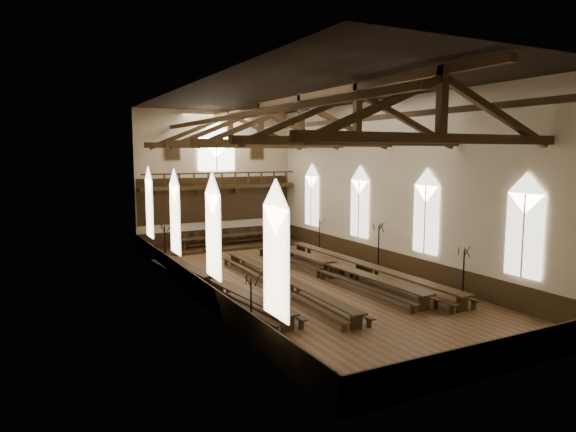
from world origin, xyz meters
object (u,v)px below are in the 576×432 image
Objects in this scene: candelabrum_left_far at (165,255)px; refectory_row_b at (282,280)px; dais at (231,246)px; candelabrum_left_near at (251,317)px; refectory_row_d at (364,267)px; candelabrum_right_mid at (378,255)px; high_table at (231,236)px; candelabrum_left_mid at (210,286)px; candelabrum_right_far at (319,241)px; refectory_row_a at (212,281)px; candelabrum_right_near at (463,282)px; refectory_row_c at (331,267)px.

refectory_row_b is at bearing -61.85° from candelabrum_left_far.
dais is 4.86× the size of candelabrum_left_near.
candelabrum_right_mid is (1.86, 1.13, 0.27)m from refectory_row_d.
dais is 1.41× the size of high_table.
refectory_row_d is 5.63× the size of candelabrum_left_mid.
dais is 4.17× the size of candelabrum_left_far.
candelabrum_left_far is (0.00, 12.89, 0.12)m from candelabrum_left_near.
dais is 6.59m from candelabrum_right_far.
refectory_row_d is at bearing -6.77° from refectory_row_a.
candelabrum_left_near is 12.94m from candelabrum_right_mid.
candelabrum_right_near is at bearing -22.85° from candelabrum_left_mid.
high_table is 18.55m from candelabrum_left_near.
dais is 14.17m from candelabrum_left_mid.
candelabrum_left_near reaches higher than refectory_row_b.
refectory_row_a is 10.40m from candelabrum_right_mid.
candelabrum_right_far is at bearing 63.49° from refectory_row_c.
candelabrum_right_mid is (11.10, 1.90, 0.06)m from candelabrum_left_mid.
candelabrum_left_mid reaches higher than refectory_row_d.
candelabrum_left_near is at bearing -90.00° from candelabrum_left_far.
candelabrum_right_mid is at bearing 10.38° from refectory_row_b.
dais is at bearing 37.70° from candelabrum_left_far.
refectory_row_b is 8.56m from candelabrum_left_far.
refectory_row_a is 6.26× the size of candelabrum_right_far.
candelabrum_right_near is at bearing -90.00° from candelabrum_right_mid.
refectory_row_b is at bearing -99.23° from dais.
dais is at bearing 80.77° from refectory_row_b.
candelabrum_right_near is (10.40, -6.46, 0.21)m from refectory_row_a.
refectory_row_a is 12.46m from candelabrum_right_far.
candelabrum_left_mid is (-6.02, -12.81, 0.71)m from dais.
refectory_row_a is 1.27× the size of dais.
refectory_row_b is at bearing -131.28° from candelabrum_right_far.
high_table is 2.84× the size of candelabrum_right_mid.
candelabrum_left_near is (-7.62, -6.41, 0.11)m from refectory_row_c.
candelabrum_left_far is (-6.02, -4.65, 0.73)m from dais.
dais is at bearing 114.99° from candelabrum_right_mid.
candelabrum_right_mid is (0.00, 6.58, 0.12)m from candelabrum_right_near.
dais is at bearing 140.75° from candelabrum_right_far.
high_table is 18.21m from candelabrum_right_near.
candelabrum_left_far reaches higher than dais.
candelabrum_right_mid reaches higher than candelabrum_right_near.
refectory_row_d is 6.48× the size of candelabrum_right_far.
candelabrum_left_mid is (-4.04, -0.61, 0.29)m from refectory_row_b.
high_table is at bearing 71.07° from candelabrum_left_near.
candelabrum_right_mid is at bearing 30.90° from candelabrum_left_near.
refectory_row_c is 6.45× the size of candelabrum_left_near.
candelabrum_left_mid is at bearing -142.05° from candelabrum_right_far.
candelabrum_right_far is (5.08, -4.15, -0.13)m from high_table.
candelabrum_left_near is at bearing -96.13° from refectory_row_a.
refectory_row_d reaches higher than dais.
refectory_row_c is at bearing 40.09° from candelabrum_left_near.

